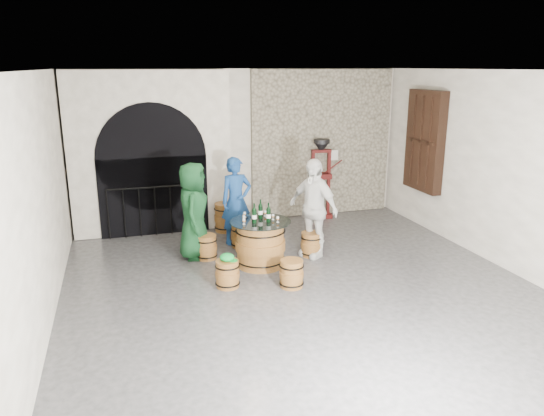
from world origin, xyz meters
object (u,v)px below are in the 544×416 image
object	(u,v)px
barrel_stool_left	(206,247)
wine_bottle_left	(254,215)
barrel_stool_right	(311,244)
person_green	(193,211)
barrel_stool_far	(241,236)
person_blue	(236,201)
wine_bottle_right	(260,211)
person_white	(313,208)
wine_bottle_center	(268,214)
barrel_table	(260,244)
side_barrel	(225,217)
barrel_stool_near_left	(227,274)
barrel_stool_near_right	(292,274)
corking_press	(321,173)

from	to	relation	value
barrel_stool_left	wine_bottle_left	size ratio (longest dim) A/B	1.32
barrel_stool_right	person_green	world-z (taller)	person_green
barrel_stool_far	person_blue	distance (m)	0.66
barrel_stool_far	wine_bottle_right	world-z (taller)	wine_bottle_right
person_white	wine_bottle_center	xyz separation A→B (m)	(-0.89, -0.28, 0.04)
barrel_table	barrel_stool_left	bearing A→B (deg)	144.68
barrel_stool_far	wine_bottle_right	bearing A→B (deg)	-79.94
side_barrel	barrel_stool_near_left	bearing A→B (deg)	-100.95
barrel_table	side_barrel	xyz separation A→B (m)	(-0.19, 2.01, -0.10)
barrel_stool_near_right	wine_bottle_right	bearing A→B (deg)	98.48
barrel_stool_near_left	person_white	distance (m)	2.05
barrel_table	wine_bottle_center	size ratio (longest dim) A/B	3.12
barrel_stool_near_right	person_white	size ratio (longest dim) A/B	0.25
person_green	person_white	size ratio (longest dim) A/B	0.97
wine_bottle_right	barrel_table	bearing A→B (deg)	-107.05
barrel_stool_far	corking_press	world-z (taller)	corking_press
barrel_stool_near_right	wine_bottle_left	xyz separation A→B (m)	(-0.34, 0.92, 0.70)
barrel_stool_near_left	side_barrel	bearing A→B (deg)	79.05
barrel_stool_near_right	person_blue	world-z (taller)	person_blue
person_blue	person_white	bearing A→B (deg)	-51.22
person_blue	person_green	bearing A→B (deg)	-157.27
barrel_stool_near_right	side_barrel	bearing A→B (deg)	97.76
wine_bottle_left	wine_bottle_right	distance (m)	0.28
person_green	wine_bottle_left	distance (m)	1.17
barrel_table	wine_bottle_right	distance (m)	0.55
barrel_table	barrel_stool_left	world-z (taller)	barrel_table
barrel_stool_left	person_green	distance (m)	0.67
wine_bottle_right	wine_bottle_center	bearing A→B (deg)	-74.12
barrel_stool_left	wine_bottle_center	bearing A→B (deg)	-35.19
barrel_stool_near_left	corking_press	xyz separation A→B (m)	(2.75, 3.10, 0.80)
barrel_stool_right	corking_press	distance (m)	2.58
barrel_stool_left	wine_bottle_center	size ratio (longest dim) A/B	1.32
person_white	wine_bottle_center	bearing A→B (deg)	-102.04
barrel_stool_left	corking_press	size ratio (longest dim) A/B	0.25
barrel_stool_far	wine_bottle_left	size ratio (longest dim) A/B	1.32
barrel_stool_near_left	person_white	world-z (taller)	person_white
barrel_stool_right	corking_press	xyz separation A→B (m)	(1.06, 2.21, 0.80)
wine_bottle_left	wine_bottle_center	xyz separation A→B (m)	(0.23, -0.02, 0.00)
barrel_stool_left	person_white	xyz separation A→B (m)	(1.82, -0.38, 0.66)
barrel_stool_far	barrel_stool_near_left	size ratio (longest dim) A/B	1.00
side_barrel	wine_bottle_center	bearing A→B (deg)	-81.66
barrel_table	side_barrel	distance (m)	2.03
barrel_table	barrel_stool_near_left	bearing A→B (deg)	-135.50
wine_bottle_center	wine_bottle_right	size ratio (longest dim) A/B	1.00
barrel_stool_left	person_white	world-z (taller)	person_white
barrel_stool_far	barrel_stool_near_right	bearing A→B (deg)	-80.85
person_blue	barrel_stool_left	bearing A→B (deg)	-145.01
barrel_stool_far	side_barrel	world-z (taller)	side_barrel
person_white	barrel_stool_left	bearing A→B (deg)	-131.23
barrel_stool_far	corking_press	size ratio (longest dim) A/B	0.25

